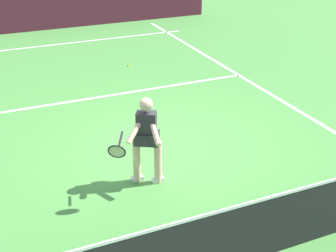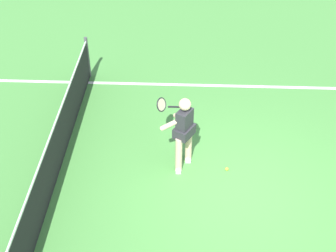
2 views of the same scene
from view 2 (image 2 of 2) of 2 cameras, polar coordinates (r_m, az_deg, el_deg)
The scene contains 5 objects.
ground_plane at distance 8.92m, azimuth 8.53°, elevation -7.81°, with size 27.16×27.16×0.00m, color #4C9342.
sideline_right_marking at distance 11.66m, azimuth 7.23°, elevation 4.75°, with size 0.10×18.90×0.01m, color white.
court_net at distance 8.83m, azimuth -13.79°, elevation -4.75°, with size 7.77×0.08×1.06m.
tennis_player at distance 8.82m, azimuth 1.80°, elevation -0.48°, with size 1.06×0.80×1.55m.
tennis_ball_near at distance 9.29m, azimuth 6.99°, elevation -5.08°, with size 0.07×0.07×0.07m, color #D1E533.
Camera 2 is at (-6.20, 1.05, 6.32)m, focal length 51.42 mm.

